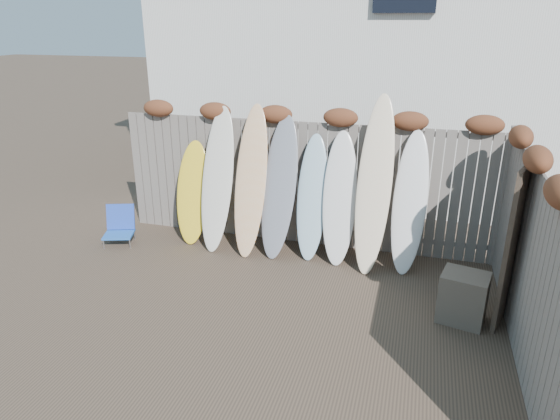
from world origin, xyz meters
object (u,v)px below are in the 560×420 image
(wooden_crate, at_px, (463,297))
(lattice_panel, at_px, (518,238))
(beach_chair, at_px, (120,226))
(surfboard_0, at_px, (193,193))

(wooden_crate, bearing_deg, lattice_panel, 36.23)
(beach_chair, distance_m, lattice_panel, 5.94)
(lattice_panel, bearing_deg, wooden_crate, -123.87)
(beach_chair, distance_m, surfboard_0, 1.34)
(wooden_crate, height_order, lattice_panel, lattice_panel)
(wooden_crate, distance_m, surfboard_0, 4.40)
(wooden_crate, height_order, surfboard_0, surfboard_0)
(beach_chair, height_order, surfboard_0, surfboard_0)
(surfboard_0, bearing_deg, beach_chair, -162.77)
(beach_chair, distance_m, wooden_crate, 5.38)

